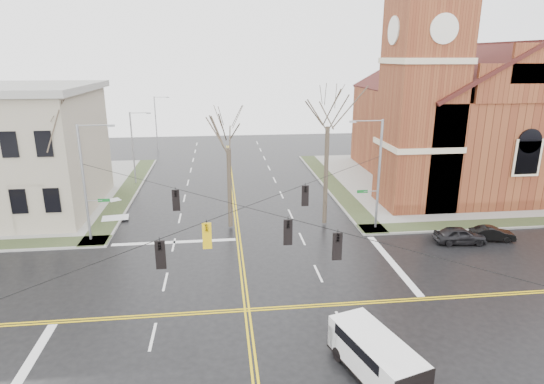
{
  "coord_description": "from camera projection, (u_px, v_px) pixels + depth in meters",
  "views": [
    {
      "loc": [
        -1.23,
        -22.86,
        13.86
      ],
      "look_at": [
        2.13,
        6.0,
        5.17
      ],
      "focal_mm": 30.0,
      "sensor_mm": 36.0,
      "label": 1
    }
  ],
  "objects": [
    {
      "name": "ground",
      "position": [
        247.0,
        310.0,
        25.87
      ],
      "size": [
        120.0,
        120.0,
        0.0
      ],
      "primitive_type": "plane",
      "color": "black",
      "rests_on": "ground"
    },
    {
      "name": "sidewalks",
      "position": [
        247.0,
        309.0,
        25.84
      ],
      "size": [
        80.0,
        80.0,
        0.17
      ],
      "color": "gray",
      "rests_on": "ground"
    },
    {
      "name": "road_markings",
      "position": [
        247.0,
        310.0,
        25.86
      ],
      "size": [
        100.0,
        100.0,
        0.01
      ],
      "color": "gold",
      "rests_on": "ground"
    },
    {
      "name": "church",
      "position": [
        457.0,
        108.0,
        49.78
      ],
      "size": [
        24.28,
        27.48,
        27.5
      ],
      "color": "brown",
      "rests_on": "ground"
    },
    {
      "name": "signal_pole_ne",
      "position": [
        377.0,
        171.0,
        36.65
      ],
      "size": [
        2.75,
        0.22,
        9.0
      ],
      "color": "gray",
      "rests_on": "ground"
    },
    {
      "name": "signal_pole_nw",
      "position": [
        86.0,
        180.0,
        34.14
      ],
      "size": [
        2.75,
        0.22,
        9.0
      ],
      "color": "gray",
      "rests_on": "ground"
    },
    {
      "name": "span_wires",
      "position": [
        245.0,
        207.0,
        24.09
      ],
      "size": [
        23.02,
        23.02,
        0.03
      ],
      "color": "black",
      "rests_on": "ground"
    },
    {
      "name": "traffic_signals",
      "position": [
        246.0,
        225.0,
        23.67
      ],
      "size": [
        8.21,
        8.26,
        1.3
      ],
      "color": "black",
      "rests_on": "ground"
    },
    {
      "name": "streetlight_north_a",
      "position": [
        134.0,
        145.0,
        50.05
      ],
      "size": [
        2.3,
        0.2,
        8.0
      ],
      "color": "gray",
      "rests_on": "ground"
    },
    {
      "name": "streetlight_north_b",
      "position": [
        157.0,
        121.0,
        69.08
      ],
      "size": [
        2.3,
        0.2,
        8.0
      ],
      "color": "gray",
      "rests_on": "ground"
    },
    {
      "name": "cargo_van",
      "position": [
        373.0,
        352.0,
        20.33
      ],
      "size": [
        3.37,
        5.44,
        1.94
      ],
      "rotation": [
        0.0,
        0.0,
        0.29
      ],
      "color": "white",
      "rests_on": "ground"
    },
    {
      "name": "parked_car_a",
      "position": [
        460.0,
        235.0,
        34.93
      ],
      "size": [
        4.0,
        1.91,
        1.32
      ],
      "primitive_type": "imported",
      "rotation": [
        0.0,
        0.0,
        1.48
      ],
      "color": "black",
      "rests_on": "ground"
    },
    {
      "name": "parked_car_b",
      "position": [
        492.0,
        234.0,
        35.54
      ],
      "size": [
        3.5,
        1.75,
        1.1
      ],
      "primitive_type": "imported",
      "rotation": [
        0.0,
        0.0,
        1.39
      ],
      "color": "black",
      "rests_on": "ground"
    },
    {
      "name": "tree_nw_far",
      "position": [
        57.0,
        136.0,
        35.3
      ],
      "size": [
        4.0,
        4.0,
        10.93
      ],
      "color": "#3D3427",
      "rests_on": "ground"
    },
    {
      "name": "tree_nw_near",
      "position": [
        228.0,
        143.0,
        36.19
      ],
      "size": [
        4.0,
        4.0,
        10.0
      ],
      "color": "#3D3427",
      "rests_on": "ground"
    },
    {
      "name": "tree_ne",
      "position": [
        328.0,
        120.0,
        36.47
      ],
      "size": [
        4.0,
        4.0,
        12.4
      ],
      "color": "#3D3427",
      "rests_on": "ground"
    }
  ]
}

